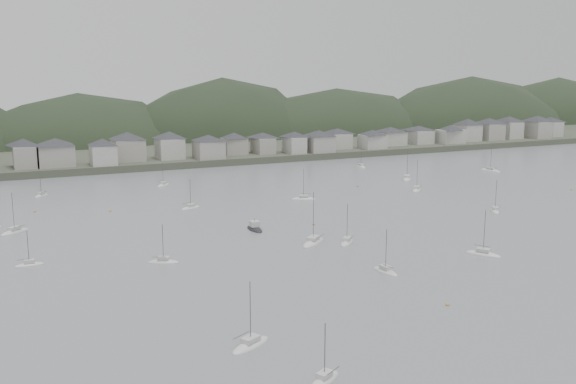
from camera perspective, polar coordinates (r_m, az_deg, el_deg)
ground at (r=123.16m, az=15.32°, el=-8.59°), size 900.00×900.00×0.00m
far_shore_land at (r=391.98m, az=-13.98°, el=4.72°), size 900.00×250.00×3.00m
forested_ridge at (r=369.64m, az=-12.35°, el=2.45°), size 851.55×103.94×102.57m
waterfront_town at (r=300.97m, az=-0.15°, el=4.70°), size 451.48×28.46×12.92m
sailboat_lead at (r=222.91m, az=11.53°, el=0.19°), size 8.02×7.88×11.65m
moored_fleet at (r=170.04m, az=-1.27°, el=-2.83°), size 243.31×170.55×13.40m
motor_launch_far at (r=163.84m, az=-3.03°, el=-3.32°), size 3.15×8.18×3.93m
mooring_buoys at (r=165.68m, az=2.09°, el=-3.20°), size 191.66×123.20×0.70m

